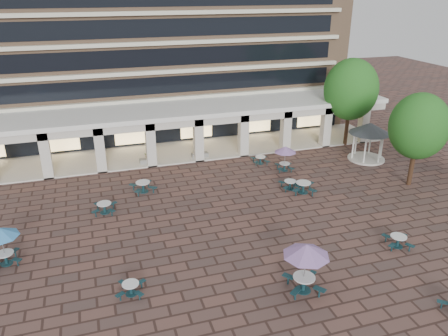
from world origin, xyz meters
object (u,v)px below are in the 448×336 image
at_px(planter_right, 200,153).
at_px(picnic_table_3, 398,240).
at_px(gazebo, 369,132).
at_px(planter_left, 148,159).

bearing_deg(planter_right, picnic_table_3, -66.50).
distance_m(gazebo, planter_right, 15.21).
height_order(picnic_table_3, planter_left, planter_left).
xyz_separation_m(gazebo, planter_left, (-18.96, 4.82, -2.14)).
distance_m(picnic_table_3, planter_left, 21.62).
bearing_deg(planter_left, gazebo, -14.26).
relative_size(gazebo, planter_left, 2.44).
bearing_deg(picnic_table_3, planter_right, 131.85).
bearing_deg(gazebo, picnic_table_3, -117.00).
bearing_deg(gazebo, planter_left, 165.74).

